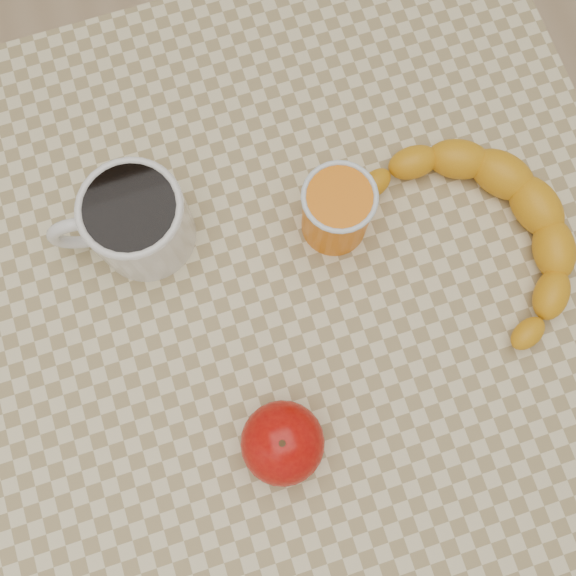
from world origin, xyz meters
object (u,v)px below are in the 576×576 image
object	(u,v)px
table	(288,307)
coffee_mug	(135,221)
apple	(283,443)
orange_juice_glass	(337,211)
banana	(485,232)

from	to	relation	value
table	coffee_mug	distance (m)	0.22
coffee_mug	apple	bearing A→B (deg)	-73.58
orange_juice_glass	coffee_mug	bearing A→B (deg)	165.33
coffee_mug	apple	world-z (taller)	coffee_mug
table	orange_juice_glass	xyz separation A→B (m)	(0.07, 0.06, 0.13)
orange_juice_glass	banana	distance (m)	0.16
apple	coffee_mug	bearing A→B (deg)	106.42
apple	banana	xyz separation A→B (m)	(0.28, 0.14, -0.01)
banana	coffee_mug	bearing A→B (deg)	146.58
table	apple	bearing A→B (deg)	-109.91
orange_juice_glass	apple	xyz separation A→B (m)	(-0.13, -0.21, -0.01)
banana	table	bearing A→B (deg)	163.18
coffee_mug	orange_juice_glass	bearing A→B (deg)	-14.67
table	orange_juice_glass	world-z (taller)	orange_juice_glass
table	banana	bearing A→B (deg)	-1.95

